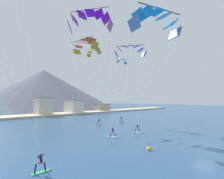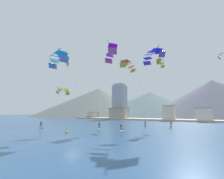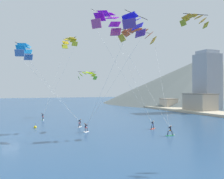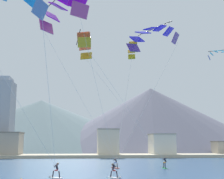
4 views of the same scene
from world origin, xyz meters
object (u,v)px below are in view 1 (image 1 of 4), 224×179
(parafoil_kite_far_left, at_px, (130,50))
(parafoil_kite_distant_mid_solo, at_px, (122,61))
(kitesurfer_near_lead, at_px, (111,134))
(kitesurfer_far_right, at_px, (43,166))
(parafoil_kite_distant_high_outer, at_px, (94,51))
(kitesurfer_near_trail, at_px, (121,121))
(parafoil_kite_mid_center, at_px, (90,19))
(parafoil_kite_near_trail, at_px, (85,44))
(kitesurfer_mid_center, at_px, (98,123))
(kitesurfer_far_left, at_px, (139,130))
(race_marker_buoy, at_px, (149,149))
(parafoil_kite_near_lead, at_px, (156,20))

(parafoil_kite_far_left, xyz_separation_m, parafoil_kite_distant_mid_solo, (17.82, 17.94, 3.10))
(kitesurfer_near_lead, xyz_separation_m, kitesurfer_far_right, (-13.73, -5.33, 0.07))
(kitesurfer_far_right, distance_m, parafoil_kite_distant_high_outer, 39.68)
(kitesurfer_near_trail, height_order, kitesurfer_far_right, kitesurfer_far_right)
(kitesurfer_near_trail, distance_m, parafoil_kite_mid_center, 26.02)
(parafoil_kite_near_trail, bearing_deg, kitesurfer_mid_center, 9.33)
(kitesurfer_near_trail, relative_size, parafoil_kite_near_trail, 0.09)
(kitesurfer_far_left, bearing_deg, kitesurfer_near_lead, 172.73)
(parafoil_kite_mid_center, relative_size, parafoil_kite_distant_high_outer, 3.92)
(kitesurfer_mid_center, bearing_deg, parafoil_kite_mid_center, -140.74)
(kitesurfer_far_left, xyz_separation_m, parafoil_kite_distant_high_outer, (5.06, 19.07, 19.72))
(kitesurfer_near_trail, bearing_deg, parafoil_kite_far_left, -116.26)
(parafoil_kite_near_trail, distance_m, parafoil_kite_distant_high_outer, 11.16)
(parafoil_kite_distant_mid_solo, bearing_deg, parafoil_kite_near_trail, -155.60)
(parafoil_kite_near_trail, bearing_deg, kitesurfer_far_right, -135.36)
(kitesurfer_near_lead, bearing_deg, parafoil_kite_distant_high_outer, 57.89)
(kitesurfer_near_trail, distance_m, race_marker_buoy, 25.35)
(kitesurfer_near_trail, xyz_separation_m, parafoil_kite_mid_center, (-14.61, -5.00, 20.94))
(kitesurfer_mid_center, height_order, parafoil_kite_distant_high_outer, parafoil_kite_distant_high_outer)
(parafoil_kite_near_lead, relative_size, parafoil_kite_mid_center, 0.67)
(kitesurfer_near_trail, xyz_separation_m, race_marker_buoy, (-16.73, -19.04, -0.37))
(kitesurfer_mid_center, distance_m, parafoil_kite_mid_center, 23.15)
(kitesurfer_near_trail, distance_m, parafoil_kite_distant_mid_solo, 28.49)
(kitesurfer_far_right, bearing_deg, race_marker_buoy, -13.95)
(kitesurfer_near_trail, height_order, race_marker_buoy, kitesurfer_near_trail)
(kitesurfer_near_lead, xyz_separation_m, parafoil_kite_mid_center, (0.10, 5.80, 20.99))
(parafoil_kite_mid_center, bearing_deg, parafoil_kite_distant_high_outer, 47.64)
(kitesurfer_mid_center, bearing_deg, kitesurfer_near_lead, -122.51)
(kitesurfer_mid_center, distance_m, parafoil_kite_distant_mid_solo, 32.47)
(parafoil_kite_distant_high_outer, bearing_deg, parafoil_kite_near_trail, -140.12)
(kitesurfer_far_left, height_order, parafoil_kite_near_lead, parafoil_kite_near_lead)
(kitesurfer_far_right, bearing_deg, parafoil_kite_near_lead, -24.64)
(kitesurfer_mid_center, distance_m, parafoil_kite_far_left, 19.25)
(kitesurfer_far_right, relative_size, parafoil_kite_near_lead, 0.12)
(kitesurfer_far_left, bearing_deg, kitesurfer_mid_center, 84.58)
(kitesurfer_far_right, relative_size, parafoil_kite_far_left, 0.10)
(parafoil_kite_near_trail, bearing_deg, parafoil_kite_distant_mid_solo, 24.40)
(parafoil_kite_near_lead, xyz_separation_m, parafoil_kite_far_left, (15.38, 15.55, 3.03))
(parafoil_kite_far_left, bearing_deg, parafoil_kite_near_trail, 147.76)
(kitesurfer_mid_center, bearing_deg, parafoil_kite_far_left, -55.49)
(parafoil_kite_near_lead, height_order, parafoil_kite_far_left, parafoil_kite_far_left)
(kitesurfer_near_lead, distance_m, parafoil_kite_far_left, 21.97)
(kitesurfer_far_right, distance_m, parafoil_kite_near_lead, 18.43)
(parafoil_kite_mid_center, height_order, parafoil_kite_distant_mid_solo, parafoil_kite_mid_center)
(kitesurfer_near_trail, height_order, kitesurfer_mid_center, kitesurfer_near_trail)
(kitesurfer_far_right, distance_m, race_marker_buoy, 12.07)
(parafoil_kite_near_trail, relative_size, parafoil_kite_mid_center, 0.84)
(parafoil_kite_near_trail, bearing_deg, kitesurfer_near_trail, -1.82)
(kitesurfer_mid_center, bearing_deg, parafoil_kite_near_lead, -116.34)
(parafoil_kite_far_left, distance_m, parafoil_kite_distant_mid_solo, 25.47)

